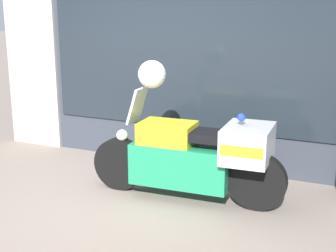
% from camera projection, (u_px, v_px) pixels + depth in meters
% --- Properties ---
extents(ground_plane, '(60.00, 60.00, 0.00)m').
position_uv_depth(ground_plane, '(99.00, 209.00, 5.17)').
color(ground_plane, gray).
extents(shop_building, '(5.54, 0.55, 3.71)m').
position_uv_depth(shop_building, '(146.00, 29.00, 6.63)').
color(shop_building, '#333842').
rests_on(shop_building, ground).
extents(window_display, '(4.16, 0.30, 1.89)m').
position_uv_depth(window_display, '(198.00, 131.00, 6.69)').
color(window_display, slate).
rests_on(window_display, ground).
extents(paramedic_motorcycle, '(2.32, 0.70, 1.28)m').
position_uv_depth(paramedic_motorcycle, '(197.00, 155.00, 5.30)').
color(paramedic_motorcycle, black).
rests_on(paramedic_motorcycle, ground).
extents(white_helmet, '(0.32, 0.32, 0.32)m').
position_uv_depth(white_helmet, '(152.00, 74.00, 5.27)').
color(white_helmet, white).
rests_on(white_helmet, paramedic_motorcycle).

